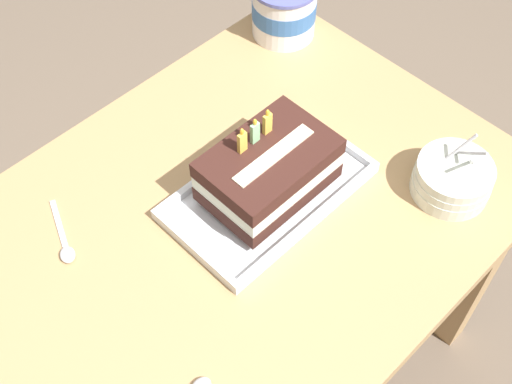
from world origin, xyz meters
TOP-DOWN VIEW (x-y plane):
  - ground_plane at (0.00, 0.00)m, footprint 8.00×8.00m
  - dining_table at (0.00, 0.00)m, footprint 0.99×0.76m
  - foil_tray at (0.06, -0.01)m, footprint 0.37×0.22m
  - birthday_cake at (0.06, -0.01)m, footprint 0.23×0.15m
  - bowl_stack at (0.30, -0.23)m, footprint 0.14×0.14m
  - ice_cream_tub at (0.40, 0.29)m, footprint 0.14×0.14m
  - serving_spoon_by_bowls at (-0.28, 0.16)m, footprint 0.07×0.14m

SIDE VIEW (x-z plane):
  - ground_plane at x=0.00m, z-range 0.00..0.00m
  - dining_table at x=0.00m, z-range 0.24..0.92m
  - serving_spoon_by_bowls at x=-0.28m, z-range 0.68..0.69m
  - foil_tray at x=0.06m, z-range 0.68..0.70m
  - bowl_stack at x=0.30m, z-range 0.65..0.78m
  - ice_cream_tub at x=0.40m, z-range 0.68..0.81m
  - birthday_cake at x=0.06m, z-range 0.68..0.83m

